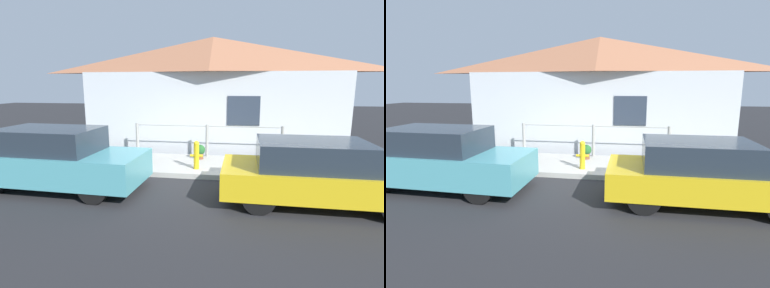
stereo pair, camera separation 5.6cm
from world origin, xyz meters
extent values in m
plane|color=#262628|center=(0.00, 0.00, 0.00)|extent=(60.00, 60.00, 0.00)
cube|color=#B2AFA8|center=(0.00, 1.12, 0.07)|extent=(24.00, 2.24, 0.14)
cube|color=silver|center=(0.00, 2.85, 1.46)|extent=(9.30, 0.12, 2.93)
cube|color=#2D3847|center=(1.16, 2.78, 1.61)|extent=(1.10, 0.04, 1.00)
pyramid|color=#A36647|center=(0.00, 3.89, 3.56)|extent=(9.70, 2.20, 1.28)
cylinder|color=#999993|center=(-2.40, 2.09, 0.67)|extent=(0.10, 0.10, 1.06)
cylinder|color=#999993|center=(0.00, 2.09, 0.67)|extent=(0.10, 0.10, 1.06)
cylinder|color=#999993|center=(2.40, 2.09, 0.67)|extent=(0.10, 0.10, 1.06)
cylinder|color=#999993|center=(0.00, 2.09, 1.15)|extent=(4.80, 0.03, 0.03)
cube|color=teal|center=(-3.24, -1.22, 0.58)|extent=(4.24, 1.82, 0.68)
cube|color=#232D38|center=(-3.40, -1.21, 1.20)|extent=(2.35, 1.56, 0.56)
cylinder|color=black|center=(-1.92, -0.54, 0.32)|extent=(0.65, 0.22, 0.64)
cylinder|color=black|center=(-1.96, -1.99, 0.32)|extent=(0.65, 0.22, 0.64)
cylinder|color=black|center=(-4.51, -0.45, 0.32)|extent=(0.65, 0.22, 0.64)
cube|color=gold|center=(2.71, -1.22, 0.52)|extent=(4.01, 1.76, 0.56)
cube|color=#232D38|center=(2.55, -1.22, 1.08)|extent=(2.21, 1.54, 0.55)
cylinder|color=black|center=(3.96, -0.49, 0.33)|extent=(0.66, 0.21, 0.66)
cylinder|color=black|center=(1.48, -0.47, 0.33)|extent=(0.66, 0.21, 0.66)
cylinder|color=black|center=(1.47, -1.95, 0.33)|extent=(0.66, 0.21, 0.66)
cylinder|color=yellow|center=(-0.13, 0.53, 0.49)|extent=(0.15, 0.15, 0.70)
sphere|color=yellow|center=(-0.13, 0.53, 0.87)|extent=(0.16, 0.16, 0.16)
cylinder|color=yellow|center=(-0.24, 0.53, 0.52)|extent=(0.14, 0.07, 0.07)
cylinder|color=yellow|center=(-0.02, 0.53, 0.52)|extent=(0.14, 0.07, 0.07)
cylinder|color=brown|center=(-0.17, 1.68, 0.23)|extent=(0.21, 0.21, 0.18)
sphere|color=#235B28|center=(-0.17, 1.68, 0.44)|extent=(0.33, 0.33, 0.33)
cylinder|color=brown|center=(-3.61, 1.72, 0.21)|extent=(0.20, 0.20, 0.15)
sphere|color=#387F38|center=(-3.61, 1.72, 0.50)|extent=(0.55, 0.55, 0.55)
cylinder|color=#9E5638|center=(2.08, 1.39, 0.24)|extent=(0.29, 0.29, 0.21)
sphere|color=#2D6B2D|center=(2.08, 1.39, 0.49)|extent=(0.39, 0.39, 0.39)
camera|label=1|loc=(1.06, -7.58, 2.49)|focal=28.00mm
camera|label=2|loc=(1.11, -7.57, 2.49)|focal=28.00mm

